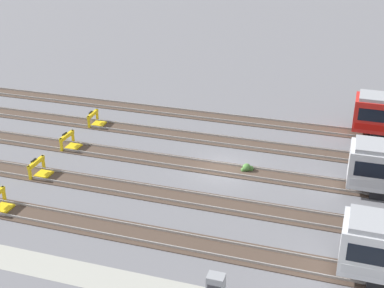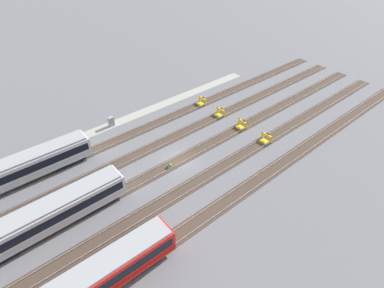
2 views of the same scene
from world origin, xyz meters
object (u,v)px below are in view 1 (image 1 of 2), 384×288
object	(u,v)px
bumper_stop_near_inner_track	(40,169)
bumper_stop_far_inner_track	(96,119)
electrical_cabinet	(216,288)
weed_clump	(247,168)
bumper_stop_middle_track	(70,142)

from	to	relation	value
bumper_stop_near_inner_track	bumper_stop_far_inner_track	bearing A→B (deg)	92.05
electrical_cabinet	weed_clump	distance (m)	14.51
bumper_stop_near_inner_track	bumper_stop_middle_track	distance (m)	4.94
bumper_stop_far_inner_track	electrical_cabinet	world-z (taller)	electrical_cabinet
electrical_cabinet	bumper_stop_middle_track	bearing A→B (deg)	139.09
bumper_stop_near_inner_track	bumper_stop_far_inner_track	world-z (taller)	same
bumper_stop_far_inner_track	electrical_cabinet	bearing A→B (deg)	-49.26
bumper_stop_near_inner_track	bumper_stop_far_inner_track	distance (m)	9.89
bumper_stop_far_inner_track	weed_clump	world-z (taller)	bumper_stop_far_inner_track
weed_clump	electrical_cabinet	bearing A→B (deg)	-84.42
bumper_stop_near_inner_track	weed_clump	size ratio (longest dim) A/B	2.18
bumper_stop_near_inner_track	electrical_cabinet	distance (m)	18.51
bumper_stop_far_inner_track	weed_clump	bearing A→B (deg)	-17.16
electrical_cabinet	weed_clump	size ratio (longest dim) A/B	1.74
bumper_stop_near_inner_track	bumper_stop_middle_track	xyz separation A→B (m)	(-0.22, 4.93, 0.00)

